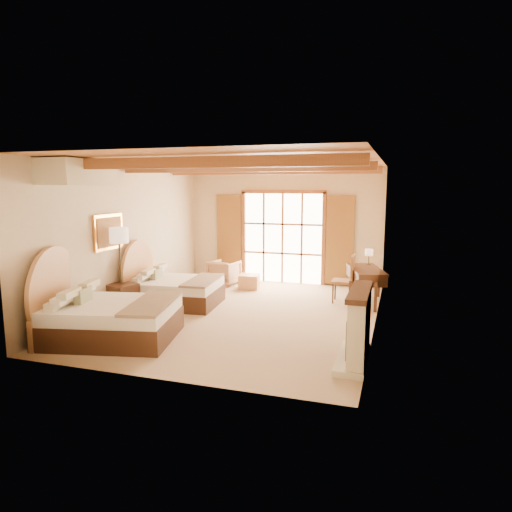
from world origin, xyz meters
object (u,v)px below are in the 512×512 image
at_px(armchair, 224,273).
at_px(desk, 365,284).
at_px(nightstand, 123,298).
at_px(bed_near, 104,314).
at_px(bed_far, 170,288).

bearing_deg(armchair, desk, 176.84).
relative_size(nightstand, desk, 0.38).
xyz_separation_m(bed_near, desk, (4.27, 3.96, 0.00)).
relative_size(bed_far, nightstand, 3.32).
bearing_deg(bed_far, desk, 13.30).
height_order(bed_far, desk, bed_far).
bearing_deg(armchair, bed_far, 89.73).
bearing_deg(nightstand, armchair, 89.69).
distance_m(nightstand, desk, 5.48).
distance_m(bed_near, desk, 5.83).
bearing_deg(bed_near, nightstand, 100.59).
distance_m(bed_near, armchair, 4.87).
relative_size(nightstand, armchair, 0.86).
height_order(bed_near, nightstand, bed_near).
relative_size(bed_near, bed_far, 1.20).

